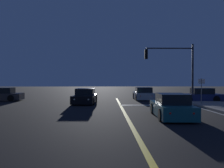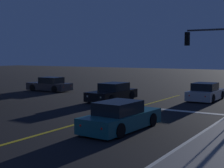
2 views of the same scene
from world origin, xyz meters
name	(u,v)px [view 1 (image 1 of 2)]	position (x,y,z in m)	size (l,w,h in m)	color
lane_line_center	(129,120)	(0.00, 9.04, 0.01)	(0.20, 30.73, 0.01)	gold
stop_bar	(157,105)	(3.05, 16.58, 0.01)	(6.11, 0.50, 0.01)	silver
car_side_waiting_black	(85,97)	(-3.11, 18.47, 0.58)	(2.08, 4.66, 1.34)	black
car_lead_oncoming_silver	(143,94)	(2.83, 22.43, 0.58)	(2.01, 4.22, 1.34)	#B2B5BA
car_far_approaching_teal	(171,107)	(2.50, 10.10, 0.58)	(2.03, 4.71, 1.34)	#195960
car_parked_curb_navy	(200,96)	(7.92, 19.62, 0.58)	(4.20, 2.04, 1.34)	navy
car_distant_tail_charcoal	(1,95)	(-11.93, 21.22, 0.58)	(4.42, 2.06, 1.34)	#2D2D33
traffic_signal_near_right	(175,63)	(5.20, 18.88, 3.70)	(4.61, 0.28, 5.47)	#38383D
street_sign_corner	(201,87)	(6.61, 16.08, 1.52)	(0.56, 0.06, 2.24)	slate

